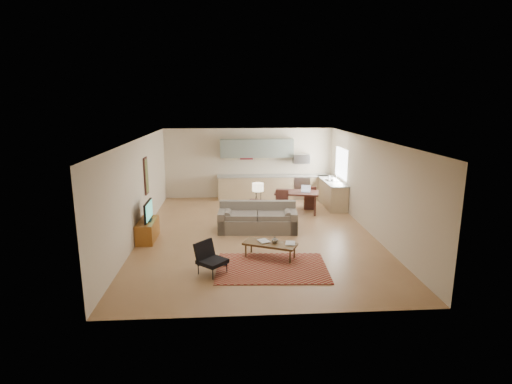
{
  "coord_description": "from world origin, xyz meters",
  "views": [
    {
      "loc": [
        -0.73,
        -10.88,
        3.69
      ],
      "look_at": [
        0.0,
        0.3,
        1.15
      ],
      "focal_mm": 28.0,
      "sensor_mm": 36.0,
      "label": 1
    }
  ],
  "objects": [
    {
      "name": "rug",
      "position": [
        0.18,
        -2.48,
        0.01
      ],
      "size": [
        2.58,
        1.86,
        0.02
      ],
      "primitive_type": "cube",
      "rotation": [
        0.0,
        0.0,
        -0.05
      ],
      "color": "maroon",
      "rests_on": "floor"
    },
    {
      "name": "dining_table",
      "position": [
        1.49,
        2.09,
        0.37
      ],
      "size": [
        1.59,
        1.12,
        0.73
      ],
      "primitive_type": null,
      "rotation": [
        0.0,
        0.0,
        -0.22
      ],
      "color": "#3D1E19",
      "rests_on": "floor"
    },
    {
      "name": "sofa",
      "position": [
        0.04,
        0.23,
        0.41
      ],
      "size": [
        2.43,
        1.2,
        0.82
      ],
      "primitive_type": null,
      "rotation": [
        0.0,
        0.0,
        -0.07
      ],
      "color": "#6A6054",
      "rests_on": "floor"
    },
    {
      "name": "kitchen_counter_right",
      "position": [
        2.93,
        3.0,
        0.46
      ],
      "size": [
        0.64,
        2.26,
        0.92
      ],
      "primitive_type": null,
      "color": "tan",
      "rests_on": "ground"
    },
    {
      "name": "wall_art_left",
      "position": [
        -3.21,
        0.9,
        1.55
      ],
      "size": [
        0.06,
        0.42,
        1.1
      ],
      "primitive_type": null,
      "color": "olive",
      "rests_on": "room"
    },
    {
      "name": "book_a",
      "position": [
        -0.05,
        -1.8,
        0.39
      ],
      "size": [
        0.45,
        0.47,
        0.03
      ],
      "primitive_type": "imported",
      "rotation": [
        0.0,
        0.0,
        0.4
      ],
      "color": "maroon",
      "rests_on": "coffee_table"
    },
    {
      "name": "console_table",
      "position": [
        0.1,
        0.99,
        0.36
      ],
      "size": [
        0.72,
        0.61,
        0.72
      ],
      "primitive_type": null,
      "rotation": [
        0.0,
        0.0,
        -0.4
      ],
      "color": "#3D1E19",
      "rests_on": "floor"
    },
    {
      "name": "kitchen_counter_back",
      "position": [
        0.9,
        4.18,
        0.46
      ],
      "size": [
        4.26,
        0.64,
        0.92
      ],
      "primitive_type": null,
      "color": "tan",
      "rests_on": "ground"
    },
    {
      "name": "coffee_table",
      "position": [
        0.2,
        -1.86,
        0.19
      ],
      "size": [
        1.37,
        1.0,
        0.38
      ],
      "primitive_type": null,
      "rotation": [
        0.0,
        0.0,
        -0.43
      ],
      "color": "#4D351A",
      "rests_on": "floor"
    },
    {
      "name": "kitchen_microwave",
      "position": [
        2.0,
        4.2,
        1.55
      ],
      "size": [
        0.62,
        0.4,
        0.35
      ],
      "primitive_type": "cube",
      "color": "#A5A8AD",
      "rests_on": "room"
    },
    {
      "name": "tv",
      "position": [
        -2.96,
        -0.33,
        0.81
      ],
      "size": [
        0.09,
        0.9,
        0.54
      ],
      "primitive_type": null,
      "color": "black",
      "rests_on": "tv_credenza"
    },
    {
      "name": "kitchen_range",
      "position": [
        2.0,
        4.18,
        0.45
      ],
      "size": [
        0.62,
        0.62,
        0.9
      ],
      "primitive_type": "cube",
      "color": "#A5A8AD",
      "rests_on": "ground"
    },
    {
      "name": "table_lamp",
      "position": [
        0.1,
        0.99,
        1.0
      ],
      "size": [
        0.45,
        0.45,
        0.57
      ],
      "primitive_type": null,
      "rotation": [
        0.0,
        0.0,
        -0.35
      ],
      "color": "beige",
      "rests_on": "console_table"
    },
    {
      "name": "vase",
      "position": [
        0.31,
        -1.86,
        0.46
      ],
      "size": [
        0.21,
        0.21,
        0.16
      ],
      "primitive_type": "imported",
      "rotation": [
        0.0,
        0.0,
        0.17
      ],
      "color": "black",
      "rests_on": "coffee_table"
    },
    {
      "name": "dining_chair_far",
      "position": [
        2.05,
        2.61,
        0.42
      ],
      "size": [
        0.45,
        0.47,
        0.84
      ],
      "primitive_type": null,
      "rotation": [
        0.0,
        0.0,
        3.01
      ],
      "color": "#3D1E19",
      "rests_on": "floor"
    },
    {
      "name": "soap_bottle",
      "position": [
        2.83,
        3.02,
        1.02
      ],
      "size": [
        0.1,
        0.1,
        0.19
      ],
      "primitive_type": "imported",
      "rotation": [
        0.0,
        0.0,
        0.07
      ],
      "color": "beige",
      "rests_on": "kitchen_counter_right"
    },
    {
      "name": "window_right",
      "position": [
        3.23,
        3.0,
        1.55
      ],
      "size": [
        0.02,
        1.4,
        1.05
      ],
      "primitive_type": "cube",
      "color": "white",
      "rests_on": "room"
    },
    {
      "name": "book_b",
      "position": [
        0.56,
        -1.92,
        0.39
      ],
      "size": [
        0.35,
        0.4,
        0.02
      ],
      "primitive_type": "imported",
      "rotation": [
        0.0,
        0.0,
        -0.2
      ],
      "color": "navy",
      "rests_on": "coffee_table"
    },
    {
      "name": "room",
      "position": [
        0.0,
        0.0,
        1.35
      ],
      "size": [
        9.0,
        9.0,
        9.0
      ],
      "color": "#996C44",
      "rests_on": "ground"
    },
    {
      "name": "armchair",
      "position": [
        -1.15,
        -2.67,
        0.35
      ],
      "size": [
        0.87,
        0.87,
        0.71
      ],
      "primitive_type": null,
      "rotation": [
        0.0,
        0.0,
        0.84
      ],
      "color": "black",
      "rests_on": "floor"
    },
    {
      "name": "upper_cabinets",
      "position": [
        0.3,
        4.33,
        1.95
      ],
      "size": [
        2.8,
        0.34,
        0.7
      ],
      "primitive_type": "cube",
      "color": "slate",
      "rests_on": "room"
    },
    {
      "name": "triptych",
      "position": [
        -0.1,
        4.47,
        1.75
      ],
      "size": [
        1.7,
        0.04,
        0.5
      ],
      "primitive_type": null,
      "color": "beige",
      "rests_on": "room"
    },
    {
      "name": "dining_chair_near",
      "position": [
        0.93,
        1.57,
        0.44
      ],
      "size": [
        0.46,
        0.47,
        0.88
      ],
      "primitive_type": null,
      "rotation": [
        0.0,
        0.0,
        -0.08
      ],
      "color": "#3D1E19",
      "rests_on": "floor"
    },
    {
      "name": "laptop",
      "position": [
        1.78,
        1.99,
        0.85
      ],
      "size": [
        0.35,
        0.3,
        0.23
      ],
      "primitive_type": null,
      "rotation": [
        0.0,
        0.0,
        -0.23
      ],
      "color": "#A5A8AD",
      "rests_on": "dining_table"
    },
    {
      "name": "tv_credenza",
      "position": [
        -3.01,
        -0.33,
        0.27
      ],
      "size": [
        0.45,
        1.17,
        0.54
      ],
      "primitive_type": null,
      "color": "brown",
      "rests_on": "floor"
    }
  ]
}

